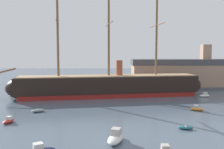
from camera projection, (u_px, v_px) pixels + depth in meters
The scene contains 10 objects.
tall_ship at pixel (109, 85), 74.32m from camera, with size 64.76×17.18×31.25m.
motorboat_near_centre at pixel (116, 138), 35.99m from camera, with size 3.29×5.16×2.01m.
motorboat_mid_left at pixel (9, 121), 46.01m from camera, with size 1.99×3.14×1.22m.
dinghy_mid_right at pixel (186, 128), 42.17m from camera, with size 2.79×1.69×0.62m.
dinghy_alongside_bow at pixel (38, 111), 54.61m from camera, with size 3.15×2.72×0.70m.
motorboat_alongside_stern at pixel (197, 109), 55.99m from camera, with size 3.29×2.32×1.28m.
motorboat_far_left at pixel (14, 95), 74.96m from camera, with size 3.63×2.16×1.42m.
motorboat_far_right at pixel (205, 95), 73.61m from camera, with size 3.68×2.32×1.43m.
motorboat_distant_centre at pixel (120, 90), 83.91m from camera, with size 4.62×3.21×1.79m.
dockside_warehouse_right at pixel (200, 73), 93.50m from camera, with size 56.56×12.83×16.39m.
Camera 1 is at (0.15, -18.48, 12.98)m, focal length 39.41 mm.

